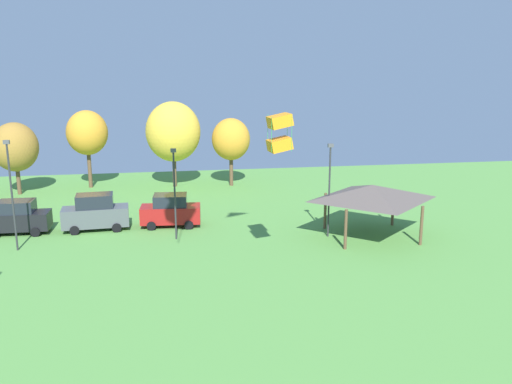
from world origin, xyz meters
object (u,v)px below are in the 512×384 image
Objects in this scene: parked_car_third_from_left at (171,211)px; treeline_tree_2 at (87,133)px; treeline_tree_1 at (15,147)px; treeline_tree_3 at (173,132)px; parked_car_leftmost at (17,217)px; park_pavilion at (372,192)px; light_post_2 at (329,185)px; light_post_1 at (11,190)px; parked_car_second_from_left at (95,213)px; light_post_0 at (175,189)px; kite_flying_1 at (280,133)px; treeline_tree_4 at (231,139)px.

parked_car_third_from_left is 0.60× the size of treeline_tree_2.
treeline_tree_1 is 0.80× the size of treeline_tree_3.
treeline_tree_3 is (11.00, 13.41, 4.11)m from parked_car_leftmost.
light_post_2 is (-2.87, 0.44, 0.51)m from park_pavilion.
parked_car_leftmost is 0.62× the size of light_post_1.
light_post_2 is 29.11m from treeline_tree_1.
parked_car_second_from_left is 0.57× the size of treeline_tree_3.
light_post_0 is at bearing -32.45° from parked_car_second_from_left.
treeline_tree_1 is 0.89× the size of treeline_tree_2.
treeline_tree_3 is (10.17, 17.08, 1.36)m from light_post_1.
kite_flying_1 reaches higher than treeline_tree_3.
kite_flying_1 is 16.69m from parked_car_second_from_left.
parked_car_second_from_left is 19.26m from park_pavilion.
treeline_tree_2 reaches higher than parked_car_second_from_left.
light_post_1 reaches higher than parked_car_third_from_left.
parked_car_leftmost is 0.68× the size of light_post_2.
treeline_tree_2 is at bearing 114.04° from light_post_0.
treeline_tree_4 reaches higher than parked_car_leftmost.
light_post_1 reaches higher than parked_car_leftmost.
parked_car_leftmost is 10.46m from parked_car_third_from_left.
parked_car_third_from_left is 11.59m from light_post_2.
light_post_1 is (0.83, -3.66, 2.75)m from parked_car_leftmost.
parked_car_second_from_left is 0.67× the size of light_post_1.
treeline_tree_4 is at bearing 1.49° from treeline_tree_1.
parked_car_second_from_left is 16.45m from light_post_2.
parked_car_leftmost is 15.16m from treeline_tree_2.
light_post_0 is at bearing -90.80° from treeline_tree_3.
parked_car_leftmost is 21.16m from treeline_tree_4.
light_post_0 reaches higher than parked_car_leftmost.
light_post_2 reaches higher than parked_car_second_from_left.
treeline_tree_4 reaches higher than light_post_0.
park_pavilion is 31.76m from treeline_tree_1.
parked_car_second_from_left is at bearing -174.76° from parked_car_third_from_left.
parked_car_leftmost is 0.70× the size of light_post_0.
light_post_1 is at bearing -144.21° from parked_car_second_from_left.
treeline_tree_4 is (5.42, -0.49, -0.78)m from treeline_tree_3.
parked_car_second_from_left is 1.06× the size of parked_car_third_from_left.
light_post_0 is at bearing -48.41° from treeline_tree_1.
treeline_tree_3 reaches higher than parked_car_leftmost.
treeline_tree_1 reaches higher than parked_car_third_from_left.
kite_flying_1 is 0.47× the size of parked_car_leftmost.
parked_car_leftmost is at bearing -175.29° from parked_car_third_from_left.
light_post_1 is (-15.35, 7.01, -4.07)m from kite_flying_1.
light_post_0 is (10.77, -3.03, 2.31)m from parked_car_leftmost.
light_post_2 is (4.81, 6.54, -4.38)m from kite_flying_1.
parked_car_second_from_left is at bearing -113.25° from treeline_tree_3.
park_pavilion is 19.07m from treeline_tree_4.
park_pavilion is (13.39, -4.65, 1.92)m from parked_car_third_from_left.
park_pavilion is at bearing -6.74° from light_post_0.
parked_car_third_from_left is 10.69m from light_post_1.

